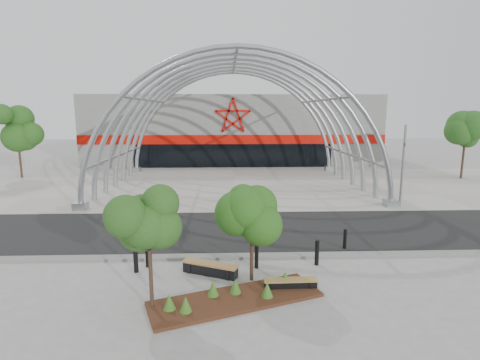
{
  "coord_description": "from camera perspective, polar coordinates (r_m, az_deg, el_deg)",
  "views": [
    {
      "loc": [
        -0.68,
        -15.37,
        6.17
      ],
      "look_at": [
        0.0,
        4.0,
        2.6
      ],
      "focal_mm": 28.0,
      "sensor_mm": 36.0,
      "label": 1
    }
  ],
  "objects": [
    {
      "name": "planting_bed",
      "position": [
        12.93,
        -0.99,
        -17.34
      ],
      "size": [
        5.94,
        3.61,
        0.6
      ],
      "color": "#371710",
      "rests_on": "ground"
    },
    {
      "name": "bollard_2",
      "position": [
        15.18,
        2.54,
        -11.57
      ],
      "size": [
        0.16,
        0.16,
        0.97
      ],
      "primitive_type": "cylinder",
      "color": "black",
      "rests_on": "ground"
    },
    {
      "name": "bollard_0",
      "position": [
        15.32,
        -15.61,
        -11.48
      ],
      "size": [
        0.18,
        0.18,
        1.1
      ],
      "primitive_type": "cylinder",
      "color": "black",
      "rests_on": "ground"
    },
    {
      "name": "kerb",
      "position": [
        16.32,
        0.54,
        -11.55
      ],
      "size": [
        60.0,
        0.5,
        0.12
      ],
      "primitive_type": "cube",
      "color": "slate",
      "rests_on": "ground"
    },
    {
      "name": "arena_building",
      "position": [
        48.88,
        -1.23,
        7.87
      ],
      "size": [
        34.0,
        15.24,
        8.0
      ],
      "color": "slate",
      "rests_on": "ground"
    },
    {
      "name": "ground",
      "position": [
        16.58,
        0.5,
        -11.41
      ],
      "size": [
        140.0,
        140.0,
        0.0
      ],
      "primitive_type": "plane",
      "color": "gray",
      "rests_on": "ground"
    },
    {
      "name": "bollard_4",
      "position": [
        17.82,
        15.69,
        -8.66
      ],
      "size": [
        0.15,
        0.15,
        0.92
      ],
      "primitive_type": "cylinder",
      "color": "black",
      "rests_on": "ground"
    },
    {
      "name": "street_tree_0",
      "position": [
        11.76,
        -13.77,
        -6.65
      ],
      "size": [
        1.69,
        1.69,
        3.86
      ],
      "color": "#301F18",
      "rests_on": "ground"
    },
    {
      "name": "bollard_3",
      "position": [
        15.76,
        11.64,
        -10.8
      ],
      "size": [
        0.17,
        0.17,
        1.04
      ],
      "primitive_type": "cylinder",
      "color": "black",
      "rests_on": "ground"
    },
    {
      "name": "vault_canopy",
      "position": [
        31.49,
        -0.74,
        -0.84
      ],
      "size": [
        20.8,
        15.8,
        20.36
      ],
      "color": "#94999D",
      "rests_on": "ground"
    },
    {
      "name": "street_tree_1",
      "position": [
        13.43,
        1.83,
        -3.96
      ],
      "size": [
        1.67,
        1.67,
        3.94
      ],
      "color": "black",
      "rests_on": "ground"
    },
    {
      "name": "forecourt",
      "position": [
        31.49,
        -0.74,
        -0.83
      ],
      "size": [
        60.0,
        17.0,
        0.04
      ],
      "primitive_type": "cube",
      "color": "#A8A197",
      "rests_on": "ground"
    },
    {
      "name": "bench_0",
      "position": [
        14.75,
        -4.57,
        -13.36
      ],
      "size": [
        2.22,
        1.35,
        0.47
      ],
      "color": "black",
      "rests_on": "ground"
    },
    {
      "name": "bg_tree_1",
      "position": [
        39.84,
        31.16,
        6.18
      ],
      "size": [
        2.7,
        2.7,
        5.91
      ],
      "color": "#2F2013",
      "rests_on": "ground"
    },
    {
      "name": "road",
      "position": [
        19.86,
        0.05,
        -7.63
      ],
      "size": [
        140.0,
        7.0,
        0.02
      ],
      "primitive_type": "cube",
      "color": "black",
      "rests_on": "ground"
    },
    {
      "name": "bollard_1",
      "position": [
        15.7,
        -13.91,
        -10.9
      ],
      "size": [
        0.17,
        0.17,
        1.08
      ],
      "primitive_type": "cylinder",
      "color": "black",
      "rests_on": "ground"
    },
    {
      "name": "bg_tree_0",
      "position": [
        40.33,
        -30.87,
        6.79
      ],
      "size": [
        3.0,
        3.0,
        6.45
      ],
      "color": "#2F2116",
      "rests_on": "ground"
    },
    {
      "name": "bench_1",
      "position": [
        13.72,
        7.71,
        -15.5
      ],
      "size": [
        1.88,
        0.45,
        0.39
      ],
      "color": "black",
      "rests_on": "ground"
    },
    {
      "name": "signal_pole",
      "position": [
        26.13,
        23.56,
        2.15
      ],
      "size": [
        0.27,
        0.76,
        5.35
      ],
      "color": "gray",
      "rests_on": "ground"
    }
  ]
}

